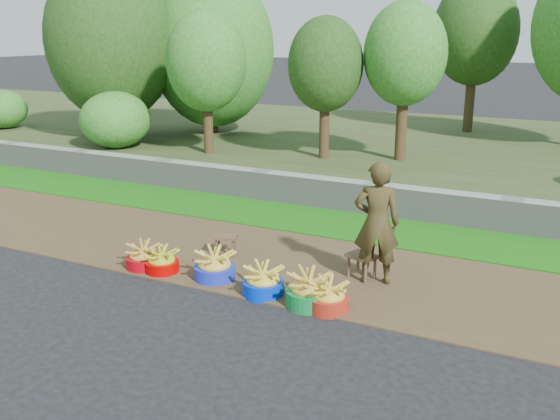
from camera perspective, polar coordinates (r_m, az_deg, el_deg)
The scene contains 15 objects.
ground_plane at distance 7.37m, azimuth -1.63°, elevation -8.56°, with size 120.00×120.00×0.00m, color black.
dirt_shoulder at distance 8.40m, azimuth 2.44°, elevation -5.31°, with size 80.00×2.50×0.02m, color #513B25.
grass_verge at distance 10.15m, azimuth 7.12°, elevation -1.52°, with size 80.00×1.50×0.04m, color #1A6B10.
retaining_wall at distance 10.85m, azimuth 8.70°, elevation 0.99°, with size 80.00×0.35×0.55m, color gray.
earth_bank at distance 15.48m, azimuth 14.45°, elevation 5.12°, with size 80.00×10.00×0.50m, color #3A4822.
vegetation at distance 13.50m, azimuth 17.52°, elevation 13.31°, with size 27.95×8.38×4.37m.
basin_a at distance 8.53m, azimuth -12.35°, elevation -4.26°, with size 0.47×0.47×0.35m.
basin_b at distance 8.35m, azimuth -10.76°, elevation -4.69°, with size 0.45×0.45×0.33m.
basin_c at distance 8.01m, azimuth -6.00°, elevation -5.19°, with size 0.53×0.53×0.39m.
basin_d at distance 7.53m, azimuth -1.56°, elevation -6.61°, with size 0.50×0.50×0.37m.
basin_e at distance 7.25m, azimuth 2.66°, elevation -7.41°, with size 0.55×0.55×0.41m.
basin_f at distance 7.16m, azimuth 4.44°, elevation -7.99°, with size 0.47×0.47×0.35m.
stool_left at distance 8.80m, azimuth -4.98°, elevation -2.71°, with size 0.38×0.33×0.28m.
stool_right at distance 8.02m, azimuth 7.50°, elevation -4.48°, with size 0.43×0.38×0.32m.
vendor_woman at distance 7.75m, azimuth 8.84°, elevation -1.18°, with size 0.57×0.37×1.55m, color black.
Camera 1 is at (3.20, -5.88, 3.08)m, focal length 40.00 mm.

